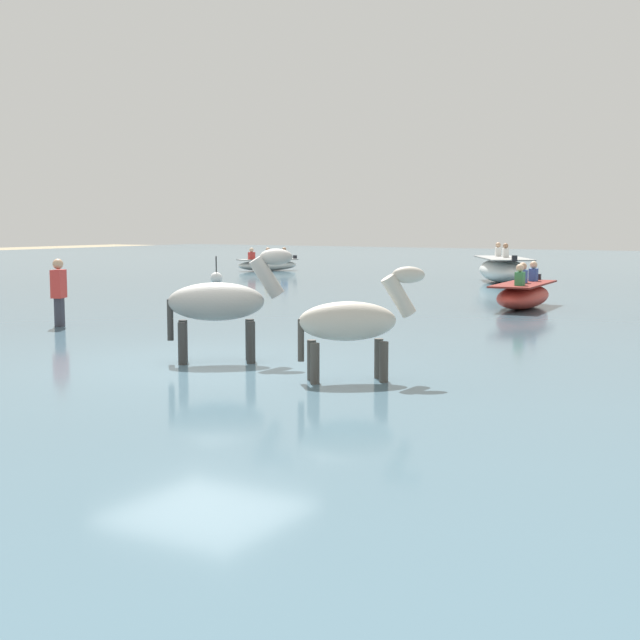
{
  "coord_description": "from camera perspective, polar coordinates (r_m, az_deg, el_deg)",
  "views": [
    {
      "loc": [
        7.71,
        -9.68,
        2.31
      ],
      "look_at": [
        0.81,
        1.78,
        0.83
      ],
      "focal_mm": 49.47,
      "sensor_mm": 36.0,
      "label": 1
    }
  ],
  "objects": [
    {
      "name": "boat_distant_east",
      "position": [
        36.57,
        -3.4,
        3.62
      ],
      "size": [
        2.1,
        2.58,
        0.96
      ],
      "color": "silver",
      "rests_on": "water_surface"
    },
    {
      "name": "person_wading_close",
      "position": [
        17.58,
        -16.53,
        1.34
      ],
      "size": [
        0.31,
        0.37,
        1.63
      ],
      "color": "#383842",
      "rests_on": "ground"
    },
    {
      "name": "water_surface",
      "position": [
        21.25,
        9.59,
        0.43
      ],
      "size": [
        90.0,
        90.0,
        0.33
      ],
      "primitive_type": "cube",
      "color": "#476675",
      "rests_on": "ground"
    },
    {
      "name": "ground_plane",
      "position": [
        12.59,
        -7.4,
        -4.32
      ],
      "size": [
        120.0,
        120.0,
        0.0
      ],
      "primitive_type": "plane",
      "color": "gray"
    },
    {
      "name": "channel_buoy",
      "position": [
        28.73,
        -6.72,
        2.72
      ],
      "size": [
        0.39,
        0.39,
        0.9
      ],
      "color": "silver",
      "rests_on": "water_surface"
    },
    {
      "name": "boat_far_offshore",
      "position": [
        21.02,
        13.02,
        1.59
      ],
      "size": [
        1.22,
        3.0,
        1.07
      ],
      "color": "#BC382D",
      "rests_on": "water_surface"
    },
    {
      "name": "boat_distant_west",
      "position": [
        30.01,
        11.74,
        3.2
      ],
      "size": [
        3.18,
        4.08,
        1.31
      ],
      "color": "silver",
      "rests_on": "water_surface"
    },
    {
      "name": "horse_trailing_grey",
      "position": [
        12.57,
        -6.38,
        0.98
      ],
      "size": [
        1.6,
        1.35,
        1.95
      ],
      "color": "gray",
      "rests_on": "ground"
    },
    {
      "name": "horse_lead_pinto",
      "position": [
        11.02,
        2.15,
        -0.29
      ],
      "size": [
        1.43,
        1.25,
        1.77
      ],
      "color": "beige",
      "rests_on": "ground"
    }
  ]
}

